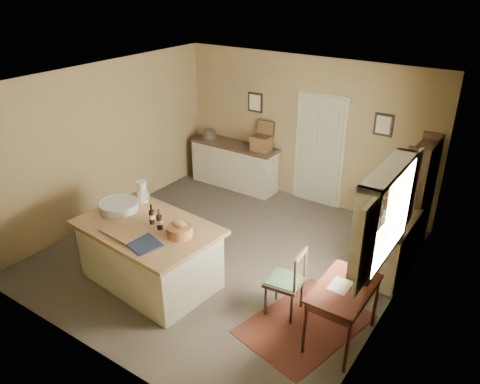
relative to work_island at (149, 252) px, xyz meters
The scene contains 16 objects.
ground 1.32m from the work_island, 66.50° to the left, with size 5.00×5.00×0.00m, color brown.
wall_back 3.76m from the work_island, 82.30° to the left, with size 5.00×0.10×2.70m, color olive.
wall_front 1.70m from the work_island, 70.33° to the right, with size 5.00×0.10×2.70m, color olive.
wall_left 2.46m from the work_island, 150.69° to the left, with size 0.10×5.00×2.70m, color olive.
wall_right 3.31m from the work_island, 20.67° to the left, with size 0.10×5.00×2.70m, color olive.
ceiling 2.54m from the work_island, 66.50° to the left, with size 5.00×5.00×0.00m, color silver.
door 3.74m from the work_island, 76.85° to the left, with size 0.97×0.06×2.11m, color #A4A58C.
framed_prints 3.88m from the work_island, 79.16° to the left, with size 2.82×0.02×0.38m.
window 3.24m from the work_island, 17.67° to the left, with size 0.25×1.99×1.12m.
work_island is the anchor object (origin of this frame).
sideboard 3.44m from the work_island, 104.36° to the left, with size 1.83×0.52×1.18m.
rug 2.33m from the work_island, 10.42° to the left, with size 1.10×1.60×0.01m, color #462013.
writing_desk 2.73m from the work_island, ahead, with size 0.60×0.98×0.82m.
desk_chair 1.95m from the work_island, 14.23° to the left, with size 0.44×0.44×0.94m, color #332316, non-canonical shape.
right_cabinet 3.39m from the work_island, 37.53° to the left, with size 0.61×1.09×0.99m.
shelving_unit 4.11m from the work_island, 46.03° to the left, with size 0.31×0.82×1.82m.
Camera 1 is at (3.64, -4.97, 4.07)m, focal length 35.00 mm.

